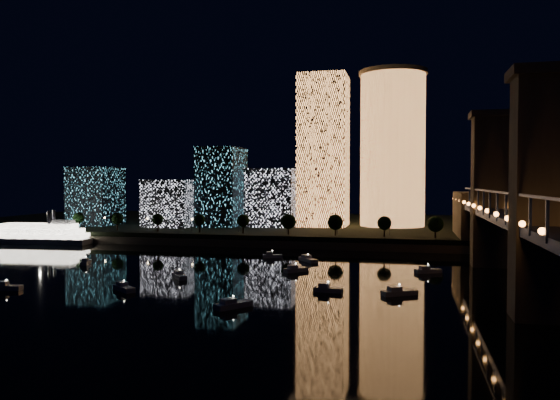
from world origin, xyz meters
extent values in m
plane|color=black|center=(0.00, 0.00, 0.00)|extent=(520.00, 520.00, 0.00)
cube|color=black|center=(0.00, 160.00, 2.50)|extent=(420.00, 160.00, 5.00)
cube|color=#6B5E4C|center=(0.00, 82.00, 1.50)|extent=(420.00, 6.00, 3.00)
cylinder|color=#E9914A|center=(31.54, 143.18, 42.78)|extent=(32.00, 32.00, 75.55)
cylinder|color=#6B5E4C|center=(31.54, 143.18, 81.55)|extent=(34.00, 34.00, 2.00)
cube|color=#E9914A|center=(-2.17, 135.24, 42.69)|extent=(23.69, 23.69, 75.38)
cube|color=white|center=(-27.01, 127.79, 19.46)|extent=(23.50, 19.89, 28.93)
cube|color=#50BCD9|center=(-52.50, 124.84, 24.73)|extent=(19.73, 25.65, 39.46)
cube|color=white|center=(-76.13, 115.32, 16.66)|extent=(23.32, 21.20, 23.32)
cube|color=#50BCD9|center=(-118.06, 115.78, 19.88)|extent=(21.25, 23.38, 29.75)
cube|color=navy|center=(65.00, 0.00, 18.00)|extent=(10.00, 260.00, 2.00)
cube|color=#6B5E4C|center=(65.00, 50.00, 24.00)|extent=(11.00, 9.00, 48.00)
cube|color=#6B5E4C|center=(65.00, -20.00, 24.00)|extent=(11.00, 9.00, 48.00)
cube|color=#6B5E4C|center=(65.00, 50.00, 49.00)|extent=(13.00, 11.00, 2.00)
cube|color=#6B5E4C|center=(65.00, -20.00, 49.00)|extent=(13.00, 11.00, 2.00)
cube|color=navy|center=(60.00, 0.00, 25.00)|extent=(0.50, 150.00, 0.50)
cube|color=navy|center=(70.00, 0.00, 25.00)|extent=(0.50, 150.00, 0.50)
cube|color=#6B5E4C|center=(65.00, 100.00, 11.50)|extent=(12.00, 40.00, 23.00)
cube|color=navy|center=(60.00, -36.00, 21.50)|extent=(0.50, 0.50, 7.00)
cube|color=navy|center=(60.00, -12.00, 21.50)|extent=(0.50, 0.50, 7.00)
cube|color=navy|center=(60.00, 12.00, 21.50)|extent=(0.50, 0.50, 7.00)
cube|color=navy|center=(60.00, 36.00, 21.50)|extent=(0.50, 0.50, 7.00)
cube|color=navy|center=(60.00, 60.00, 21.50)|extent=(0.50, 0.50, 7.00)
sphere|color=orange|center=(59.50, -45.00, 19.80)|extent=(1.20, 1.20, 1.20)
sphere|color=orange|center=(59.50, 0.00, 19.80)|extent=(1.20, 1.20, 1.20)
sphere|color=orange|center=(59.50, 45.00, 19.80)|extent=(1.20, 1.20, 1.20)
sphere|color=orange|center=(59.50, 90.00, 19.80)|extent=(1.20, 1.20, 1.20)
cube|color=silver|center=(-120.00, 73.56, 1.17)|extent=(47.59, 13.96, 2.35)
cube|color=white|center=(-120.00, 73.56, 3.42)|extent=(43.62, 12.72, 2.15)
cube|color=white|center=(-120.00, 73.56, 5.58)|extent=(39.65, 11.47, 2.15)
cube|color=white|center=(-120.00, 73.56, 7.73)|extent=(33.72, 10.09, 2.15)
cube|color=silver|center=(-108.29, 74.37, 9.59)|extent=(8.21, 6.39, 1.76)
cylinder|color=black|center=(-114.01, 72.01, 11.74)|extent=(1.37, 1.37, 5.87)
cylinder|color=black|center=(-114.28, 75.92, 11.74)|extent=(1.37, 1.37, 5.87)
cube|color=silver|center=(-64.54, 23.25, 0.60)|extent=(3.91, 6.69, 1.20)
cube|color=silver|center=(-64.25, 22.34, 1.70)|extent=(2.26, 2.63, 1.00)
sphere|color=white|center=(-64.54, 23.25, 2.60)|extent=(0.36, 0.36, 0.36)
cube|color=silver|center=(-59.90, -19.06, 0.60)|extent=(7.95, 3.63, 1.20)
cube|color=silver|center=(-61.04, -19.24, 1.70)|extent=(2.96, 2.39, 1.00)
sphere|color=white|center=(-59.90, -19.06, 2.60)|extent=(0.36, 0.36, 0.36)
cube|color=silver|center=(45.24, 31.86, 0.60)|extent=(8.37, 6.00, 1.20)
cube|color=silver|center=(44.16, 31.30, 1.70)|extent=(3.48, 3.16, 1.00)
sphere|color=white|center=(45.24, 31.86, 2.60)|extent=(0.36, 0.36, 0.36)
cube|color=silver|center=(2.18, -24.54, 0.60)|extent=(7.43, 8.62, 1.20)
cube|color=silver|center=(1.40, -25.58, 1.70)|extent=(3.63, 3.79, 1.00)
sphere|color=white|center=(2.18, -24.54, 2.60)|extent=(0.36, 0.36, 0.36)
cube|color=silver|center=(19.99, -3.21, 0.60)|extent=(7.37, 2.84, 1.20)
cube|color=silver|center=(18.91, -3.13, 1.70)|extent=(2.66, 2.06, 1.00)
sphere|color=white|center=(19.99, -3.21, 2.60)|extent=(0.36, 0.36, 0.36)
cube|color=silver|center=(-8.13, 52.51, 0.60)|extent=(7.28, 4.40, 1.20)
cube|color=silver|center=(-9.11, 52.17, 1.70)|extent=(2.89, 2.51, 1.00)
sphere|color=white|center=(-8.13, 52.51, 2.60)|extent=(0.36, 0.36, 0.36)
cube|color=silver|center=(37.30, -2.80, 0.60)|extent=(9.00, 6.90, 1.20)
cube|color=silver|center=(36.16, -3.47, 1.70)|extent=(3.81, 3.53, 1.00)
sphere|color=white|center=(37.30, -2.80, 2.60)|extent=(0.36, 0.36, 0.36)
cube|color=silver|center=(-23.76, 6.13, 0.60)|extent=(6.49, 7.16, 1.20)
cube|color=silver|center=(-24.46, 6.98, 1.70)|extent=(3.11, 3.20, 1.00)
sphere|color=white|center=(-23.76, 6.13, 2.60)|extent=(0.36, 0.36, 0.36)
cube|color=silver|center=(-30.20, -13.39, 0.60)|extent=(7.74, 6.49, 1.20)
cube|color=silver|center=(-31.15, -12.72, 1.70)|extent=(3.37, 3.21, 1.00)
sphere|color=white|center=(-30.20, -13.39, 2.60)|extent=(0.36, 0.36, 0.36)
cube|color=silver|center=(6.03, 46.36, 0.60)|extent=(7.87, 8.74, 1.20)
cube|color=silver|center=(5.18, 47.40, 1.70)|extent=(3.78, 3.90, 1.00)
sphere|color=white|center=(6.03, 46.36, 2.60)|extent=(0.36, 0.36, 0.36)
cube|color=silver|center=(6.15, 24.66, 0.60)|extent=(7.12, 7.25, 1.20)
cube|color=silver|center=(5.35, 23.83, 1.70)|extent=(3.31, 3.33, 1.00)
sphere|color=white|center=(6.15, 24.66, 2.60)|extent=(0.36, 0.36, 0.36)
cylinder|color=black|center=(-110.00, 88.00, 7.00)|extent=(0.70, 0.70, 4.00)
sphere|color=black|center=(-110.00, 88.00, 10.50)|extent=(5.04, 5.04, 5.04)
cylinder|color=black|center=(-90.00, 88.00, 7.00)|extent=(0.70, 0.70, 4.00)
sphere|color=black|center=(-90.00, 88.00, 10.50)|extent=(5.49, 5.49, 5.49)
cylinder|color=black|center=(-70.00, 88.00, 7.00)|extent=(0.70, 0.70, 4.00)
sphere|color=black|center=(-70.00, 88.00, 10.50)|extent=(5.04, 5.04, 5.04)
cylinder|color=black|center=(-50.00, 88.00, 7.00)|extent=(0.70, 0.70, 4.00)
sphere|color=black|center=(-50.00, 88.00, 10.50)|extent=(5.04, 5.04, 5.04)
cylinder|color=black|center=(-30.00, 88.00, 7.00)|extent=(0.70, 0.70, 4.00)
sphere|color=black|center=(-30.00, 88.00, 10.50)|extent=(5.47, 5.47, 5.47)
cylinder|color=black|center=(-10.00, 88.00, 7.00)|extent=(0.70, 0.70, 4.00)
sphere|color=black|center=(-10.00, 88.00, 10.50)|extent=(6.44, 6.44, 6.44)
cylinder|color=black|center=(10.00, 88.00, 7.00)|extent=(0.70, 0.70, 4.00)
sphere|color=black|center=(10.00, 88.00, 10.50)|extent=(6.50, 6.50, 6.50)
cylinder|color=black|center=(30.00, 88.00, 7.00)|extent=(0.70, 0.70, 4.00)
sphere|color=black|center=(30.00, 88.00, 10.50)|extent=(5.77, 5.77, 5.77)
cylinder|color=black|center=(50.00, 88.00, 7.00)|extent=(0.70, 0.70, 4.00)
sphere|color=black|center=(50.00, 88.00, 10.50)|extent=(6.47, 6.47, 6.47)
cylinder|color=black|center=(-100.00, 94.00, 7.50)|extent=(0.24, 0.24, 5.00)
sphere|color=#FFCC7F|center=(-100.00, 94.00, 10.30)|extent=(0.70, 0.70, 0.70)
cylinder|color=black|center=(-78.00, 94.00, 7.50)|extent=(0.24, 0.24, 5.00)
sphere|color=#FFCC7F|center=(-78.00, 94.00, 10.30)|extent=(0.70, 0.70, 0.70)
cylinder|color=black|center=(-56.00, 94.00, 7.50)|extent=(0.24, 0.24, 5.00)
sphere|color=#FFCC7F|center=(-56.00, 94.00, 10.30)|extent=(0.70, 0.70, 0.70)
cylinder|color=black|center=(-34.00, 94.00, 7.50)|extent=(0.24, 0.24, 5.00)
sphere|color=#FFCC7F|center=(-34.00, 94.00, 10.30)|extent=(0.70, 0.70, 0.70)
cylinder|color=black|center=(-12.00, 94.00, 7.50)|extent=(0.24, 0.24, 5.00)
sphere|color=#FFCC7F|center=(-12.00, 94.00, 10.30)|extent=(0.70, 0.70, 0.70)
cylinder|color=black|center=(10.00, 94.00, 7.50)|extent=(0.24, 0.24, 5.00)
sphere|color=#FFCC7F|center=(10.00, 94.00, 10.30)|extent=(0.70, 0.70, 0.70)
cylinder|color=black|center=(32.00, 94.00, 7.50)|extent=(0.24, 0.24, 5.00)
sphere|color=#FFCC7F|center=(32.00, 94.00, 10.30)|extent=(0.70, 0.70, 0.70)
camera|label=1|loc=(38.94, -136.97, 27.64)|focal=35.00mm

